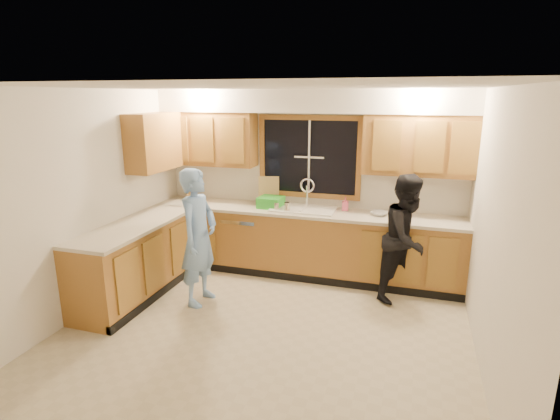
# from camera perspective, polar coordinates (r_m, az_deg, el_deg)

# --- Properties ---
(floor) EXTENTS (4.20, 4.20, 0.00)m
(floor) POSITION_cam_1_polar(r_m,az_deg,el_deg) (4.84, -1.91, -15.31)
(floor) COLOR #B5A98B
(floor) RESTS_ON ground
(ceiling) EXTENTS (4.20, 4.20, 0.00)m
(ceiling) POSITION_cam_1_polar(r_m,az_deg,el_deg) (4.19, -2.21, 15.79)
(ceiling) COLOR white
(wall_back) EXTENTS (4.20, 0.00, 4.20)m
(wall_back) POSITION_cam_1_polar(r_m,az_deg,el_deg) (6.13, 3.81, 3.68)
(wall_back) COLOR silver
(wall_back) RESTS_ON ground
(wall_left) EXTENTS (0.00, 3.80, 3.80)m
(wall_left) POSITION_cam_1_polar(r_m,az_deg,el_deg) (5.40, -23.61, 0.94)
(wall_left) COLOR silver
(wall_left) RESTS_ON ground
(wall_right) EXTENTS (0.00, 3.80, 3.80)m
(wall_right) POSITION_cam_1_polar(r_m,az_deg,el_deg) (4.18, 26.29, -3.11)
(wall_right) COLOR silver
(wall_right) RESTS_ON ground
(base_cabinets_back) EXTENTS (4.20, 0.60, 0.88)m
(base_cabinets_back) POSITION_cam_1_polar(r_m,az_deg,el_deg) (6.06, 3.01, -4.39)
(base_cabinets_back) COLOR #9F6B2E
(base_cabinets_back) RESTS_ON ground
(base_cabinets_left) EXTENTS (0.60, 1.90, 0.88)m
(base_cabinets_left) POSITION_cam_1_polar(r_m,az_deg,el_deg) (5.71, -18.20, -6.36)
(base_cabinets_left) COLOR #9F6B2E
(base_cabinets_left) RESTS_ON ground
(countertop_back) EXTENTS (4.20, 0.63, 0.04)m
(countertop_back) POSITION_cam_1_polar(r_m,az_deg,el_deg) (5.91, 3.03, -0.22)
(countertop_back) COLOR beige
(countertop_back) RESTS_ON base_cabinets_back
(countertop_left) EXTENTS (0.63, 1.90, 0.04)m
(countertop_left) POSITION_cam_1_polar(r_m,az_deg,el_deg) (5.56, -18.45, -1.94)
(countertop_left) COLOR beige
(countertop_left) RESTS_ON base_cabinets_left
(upper_cabinets_left) EXTENTS (1.35, 0.33, 0.75)m
(upper_cabinets_left) POSITION_cam_1_polar(r_m,az_deg,el_deg) (6.37, -9.19, 9.17)
(upper_cabinets_left) COLOR #9F6B2E
(upper_cabinets_left) RESTS_ON wall_back
(upper_cabinets_right) EXTENTS (1.35, 0.33, 0.75)m
(upper_cabinets_right) POSITION_cam_1_polar(r_m,az_deg,el_deg) (5.72, 17.67, 8.06)
(upper_cabinets_right) COLOR #9F6B2E
(upper_cabinets_right) RESTS_ON wall_back
(upper_cabinets_return) EXTENTS (0.33, 0.90, 0.75)m
(upper_cabinets_return) POSITION_cam_1_polar(r_m,az_deg,el_deg) (6.09, -16.12, 8.54)
(upper_cabinets_return) COLOR #9F6B2E
(upper_cabinets_return) RESTS_ON wall_left
(soffit) EXTENTS (4.20, 0.35, 0.30)m
(soffit) POSITION_cam_1_polar(r_m,az_deg,el_deg) (5.84, 3.58, 14.00)
(soffit) COLOR white
(soffit) RESTS_ON wall_back
(window_frame) EXTENTS (1.44, 0.03, 1.14)m
(window_frame) POSITION_cam_1_polar(r_m,az_deg,el_deg) (6.06, 3.84, 6.91)
(window_frame) COLOR black
(window_frame) RESTS_ON wall_back
(sink) EXTENTS (0.86, 0.52, 0.57)m
(sink) POSITION_cam_1_polar(r_m,az_deg,el_deg) (5.94, 3.08, -0.50)
(sink) COLOR white
(sink) RESTS_ON countertop_back
(dishwasher) EXTENTS (0.60, 0.56, 0.82)m
(dishwasher) POSITION_cam_1_polar(r_m,az_deg,el_deg) (6.31, -4.54, -3.92)
(dishwasher) COLOR white
(dishwasher) RESTS_ON floor
(stove) EXTENTS (0.58, 0.75, 0.90)m
(stove) POSITION_cam_1_polar(r_m,az_deg,el_deg) (5.29, -21.76, -8.27)
(stove) COLOR white
(stove) RESTS_ON floor
(man) EXTENTS (0.43, 0.62, 1.63)m
(man) POSITION_cam_1_polar(r_m,az_deg,el_deg) (5.20, -10.59, -3.52)
(man) COLOR #79A6E5
(man) RESTS_ON floor
(woman) EXTENTS (0.90, 0.95, 1.55)m
(woman) POSITION_cam_1_polar(r_m,az_deg,el_deg) (5.43, 16.31, -3.54)
(woman) COLOR black
(woman) RESTS_ON floor
(knife_block) EXTENTS (0.15, 0.15, 0.21)m
(knife_block) POSITION_cam_1_polar(r_m,az_deg,el_deg) (6.61, -11.64, 2.24)
(knife_block) COLOR olive
(knife_block) RESTS_ON countertop_back
(cutting_board) EXTENTS (0.31, 0.18, 0.39)m
(cutting_board) POSITION_cam_1_polar(r_m,az_deg,el_deg) (6.23, -1.47, 2.63)
(cutting_board) COLOR tan
(cutting_board) RESTS_ON countertop_back
(dish_crate) EXTENTS (0.34, 0.32, 0.15)m
(dish_crate) POSITION_cam_1_polar(r_m,az_deg,el_deg) (6.03, -1.21, 1.03)
(dish_crate) COLOR green
(dish_crate) RESTS_ON countertop_back
(soap_bottle) EXTENTS (0.09, 0.10, 0.18)m
(soap_bottle) POSITION_cam_1_polar(r_m,az_deg,el_deg) (5.93, 8.52, 0.81)
(soap_bottle) COLOR #F35C81
(soap_bottle) RESTS_ON countertop_back
(bowl) EXTENTS (0.27, 0.27, 0.05)m
(bowl) POSITION_cam_1_polar(r_m,az_deg,el_deg) (5.78, 12.86, -0.44)
(bowl) COLOR silver
(bowl) RESTS_ON countertop_back
(can_left) EXTENTS (0.08, 0.08, 0.11)m
(can_left) POSITION_cam_1_polar(r_m,az_deg,el_deg) (5.86, -0.47, 0.46)
(can_left) COLOR #B7A68C
(can_left) RESTS_ON countertop_back
(can_right) EXTENTS (0.10, 0.10, 0.13)m
(can_right) POSITION_cam_1_polar(r_m,az_deg,el_deg) (5.78, 0.92, 0.36)
(can_right) COLOR #B7A68C
(can_right) RESTS_ON countertop_back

